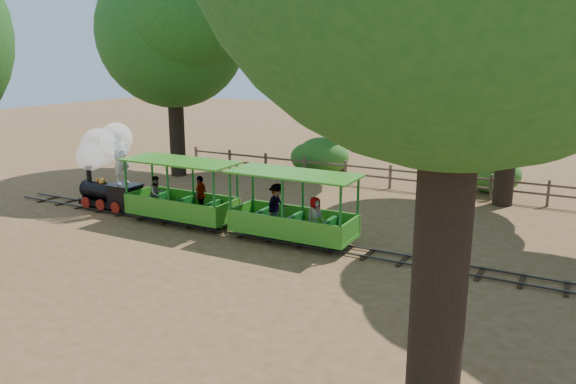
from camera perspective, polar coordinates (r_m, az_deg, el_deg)
The scene contains 12 objects.
ground at distance 17.07m, azimuth -1.39°, elevation -4.80°, with size 90.00×90.00×0.00m, color olive.
track at distance 17.05m, azimuth -1.39°, elevation -4.59°, with size 22.00×1.00×0.10m.
locomotive at distance 20.85m, azimuth -18.05°, elevation 3.12°, with size 2.82×1.33×3.24m.
carriage_front at distance 18.75m, azimuth -10.84°, elevation -0.72°, with size 3.88×1.59×2.02m.
carriage_rear at distance 16.58m, azimuth 0.34°, elevation -2.33°, with size 3.88×1.59×2.02m.
oak_nw at distance 26.10m, azimuth -11.65°, elevation 16.32°, with size 8.18×7.20×9.65m.
oak_ne at distance 21.81m, azimuth 22.37°, elevation 15.68°, with size 6.69×5.89×8.96m.
fence at distance 23.97m, azimuth 8.08°, elevation 1.95°, with size 18.10×0.10×1.00m.
shrub_west at distance 26.35m, azimuth 2.45°, elevation 3.49°, with size 2.12×1.63×1.46m, color #2D6B1E.
shrub_mid_w at distance 26.10m, azimuth 3.55°, elevation 3.68°, with size 2.51×1.93×1.74m, color #2D6B1E.
shrub_mid_e at distance 24.04m, azimuth 20.05°, elevation 1.68°, with size 2.15×1.65×1.49m, color #2D6B1E.
shrub_east at distance 24.03m, azimuth 20.03°, elevation 1.78°, with size 2.26×1.74×1.57m, color #2D6B1E.
Camera 1 is at (8.00, -14.06, 5.45)m, focal length 35.00 mm.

